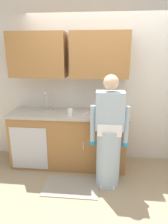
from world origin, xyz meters
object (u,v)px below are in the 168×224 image
at_px(person_at_sink, 109,141).
at_px(bottle_cleaner_spray, 104,105).
at_px(sink, 47,113).
at_px(cup_by_sink, 70,112).
at_px(bottle_dish_liquid, 114,105).
at_px(knife_on_counter, 86,114).
at_px(sponge, 95,110).
at_px(bottle_soap, 117,105).

distance_m(person_at_sink, bottle_cleaner_spray, 0.83).
relative_size(sink, cup_by_sink, 4.80).
bearing_deg(bottle_dish_liquid, person_at_sink, -98.00).
bearing_deg(knife_on_counter, sponge, 153.22).
bearing_deg(cup_by_sink, bottle_dish_liquid, 22.86).
xyz_separation_m(bottle_dish_liquid, sponge, (-0.33, -0.02, -0.09)).
relative_size(bottle_soap, sponge, 1.77).
xyz_separation_m(bottle_soap, knife_on_counter, (-0.51, -0.28, -0.09)).
height_order(bottle_cleaner_spray, cup_by_sink, bottle_cleaner_spray).
bearing_deg(sink, person_at_sink, -27.17).
xyz_separation_m(person_at_sink, knife_on_counter, (-0.37, 0.46, 0.25)).
distance_m(sink, person_at_sink, 1.18).
distance_m(bottle_cleaner_spray, sponge, 0.20).
bearing_deg(bottle_soap, knife_on_counter, -151.11).
relative_size(sink, knife_on_counter, 2.08).
height_order(bottle_soap, bottle_cleaner_spray, bottle_soap).
relative_size(sink, bottle_cleaner_spray, 2.77).
bearing_deg(sink, bottle_cleaner_spray, 13.29).
bearing_deg(bottle_dish_liquid, knife_on_counter, -155.01).
bearing_deg(sponge, bottle_soap, 13.46).
xyz_separation_m(person_at_sink, bottle_dish_liquid, (0.10, 0.68, 0.35)).
bearing_deg(bottle_cleaner_spray, knife_on_counter, -134.86).
xyz_separation_m(bottle_cleaner_spray, cup_by_sink, (-0.53, -0.37, -0.04)).
relative_size(knife_on_counter, sponge, 2.18).
bearing_deg(person_at_sink, bottle_dish_liquid, 82.00).
height_order(bottle_soap, cup_by_sink, bottle_soap).
distance_m(sink, sponge, 0.80).
distance_m(person_at_sink, bottle_soap, 0.83).
xyz_separation_m(cup_by_sink, sponge, (0.37, 0.27, -0.04)).
height_order(sink, sponge, sink).
xyz_separation_m(sink, bottle_cleaner_spray, (0.95, 0.22, 0.10)).
bearing_deg(sponge, sink, -171.01).
distance_m(cup_by_sink, knife_on_counter, 0.26).
relative_size(person_at_sink, cup_by_sink, 15.57).
bearing_deg(sink, bottle_dish_liquid, 7.54).
bearing_deg(bottle_dish_liquid, sponge, -176.01).
xyz_separation_m(bottle_dish_liquid, knife_on_counter, (-0.46, -0.22, -0.10)).
xyz_separation_m(bottle_dish_liquid, cup_by_sink, (-0.70, -0.30, -0.05)).
distance_m(sink, knife_on_counter, 0.67).
height_order(knife_on_counter, sponge, sponge).
bearing_deg(bottle_cleaner_spray, bottle_soap, -1.97).
relative_size(sink, sponge, 4.55).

